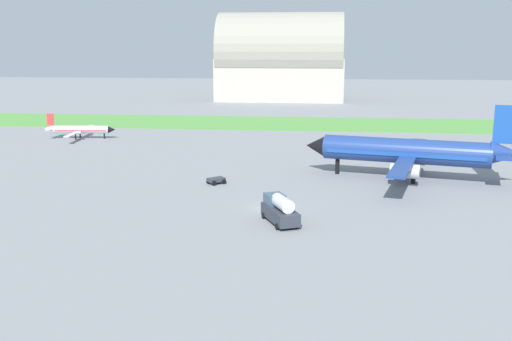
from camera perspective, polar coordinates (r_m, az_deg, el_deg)
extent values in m
plane|color=gray|center=(73.29, 1.35, -3.62)|extent=(600.00, 600.00, 0.00)
cube|color=#549342|center=(153.86, 4.19, 4.54)|extent=(360.00, 28.00, 0.08)
cylinder|color=navy|center=(91.30, 14.16, 1.84)|extent=(24.63, 9.27, 3.73)
cone|color=black|center=(93.59, 5.88, 2.38)|extent=(4.15, 4.34, 3.66)
cone|color=navy|center=(90.96, 23.13, 1.50)|extent=(5.40, 4.36, 3.36)
cube|color=#19479E|center=(91.35, 14.15, 1.67)|extent=(23.32, 9.03, 0.52)
cube|color=navy|center=(83.38, 14.01, 0.46)|extent=(6.07, 16.39, 0.37)
cube|color=navy|center=(99.35, 15.03, 2.20)|extent=(6.07, 16.39, 0.37)
cylinder|color=#B7BABF|center=(86.50, 14.17, -0.04)|extent=(4.43, 2.94, 2.05)
cylinder|color=#B7BABF|center=(96.70, 14.83, 1.15)|extent=(4.43, 2.94, 2.05)
cube|color=#19479E|center=(90.34, 22.91, 4.10)|extent=(3.07, 1.14, 5.43)
cube|color=navy|center=(88.60, 22.76, 1.22)|extent=(3.08, 5.09, 0.30)
cube|color=navy|center=(93.28, 22.64, 1.72)|extent=(3.08, 5.09, 0.30)
cylinder|color=black|center=(93.39, 7.85, 0.40)|extent=(0.67, 0.67, 2.37)
cylinder|color=black|center=(88.86, 14.95, -0.48)|extent=(0.67, 0.67, 2.37)
cylinder|color=black|center=(94.58, 15.28, 0.24)|extent=(0.67, 0.67, 2.37)
cylinder|color=silver|center=(133.63, -16.50, 3.81)|extent=(11.96, 2.83, 1.65)
cone|color=black|center=(131.82, -13.76, 3.85)|extent=(1.80, 1.77, 1.61)
cone|color=silver|center=(135.82, -19.30, 3.84)|extent=(2.44, 1.71, 1.48)
cube|color=red|center=(133.64, -16.50, 3.76)|extent=(11.31, 2.80, 0.23)
cube|color=silver|center=(138.05, -16.07, 3.96)|extent=(2.06, 9.13, 0.16)
cube|color=silver|center=(129.49, -17.22, 3.39)|extent=(2.06, 9.13, 0.16)
cylinder|color=#B7BABF|center=(136.37, -16.08, 3.86)|extent=(1.36, 0.66, 0.53)
cylinder|color=#B7BABF|center=(130.89, -16.81, 3.50)|extent=(1.36, 0.66, 0.53)
cube|color=red|center=(135.47, -19.22, 4.65)|extent=(1.49, 0.35, 2.63)
cube|color=silver|center=(136.78, -19.00, 3.90)|extent=(1.22, 2.39, 0.13)
cube|color=silver|center=(134.64, -19.33, 3.76)|extent=(1.22, 2.39, 0.13)
cylinder|color=black|center=(132.43, -14.42, 3.24)|extent=(0.30, 0.30, 1.15)
cylinder|color=black|center=(135.60, -16.60, 3.32)|extent=(0.30, 0.30, 1.15)
cylinder|color=black|center=(132.53, -17.01, 3.10)|extent=(0.30, 0.30, 1.15)
cube|color=#2D333D|center=(85.96, -3.86, -0.89)|extent=(2.78, 2.73, 0.55)
cylinder|color=black|center=(87.08, -3.66, -0.91)|extent=(0.68, 0.66, 0.70)
cylinder|color=black|center=(85.85, -3.12, -1.09)|extent=(0.68, 0.66, 0.70)
cylinder|color=black|center=(86.21, -4.60, -1.05)|extent=(0.68, 0.66, 0.70)
cylinder|color=black|center=(84.97, -4.07, -1.23)|extent=(0.68, 0.66, 0.70)
cube|color=#2D333D|center=(66.83, 2.34, -4.22)|extent=(4.92, 6.91, 1.40)
cylinder|color=silver|center=(65.74, 2.59, -3.17)|extent=(2.90, 3.89, 1.54)
cube|color=#334C60|center=(68.13, 1.81, -2.77)|extent=(2.82, 2.97, 1.20)
cylinder|color=black|center=(68.69, 0.72, -4.38)|extent=(0.52, 0.74, 0.70)
cylinder|color=black|center=(69.48, 2.60, -4.20)|extent=(0.52, 0.74, 0.70)
cylinder|color=black|center=(64.59, 2.05, -5.45)|extent=(0.52, 0.74, 0.70)
cylinder|color=black|center=(65.43, 4.03, -5.24)|extent=(0.52, 0.74, 0.70)
cube|color=#B2AD9E|center=(222.91, 2.39, 8.78)|extent=(46.18, 25.52, 15.29)
cylinder|color=gray|center=(222.59, 2.41, 11.41)|extent=(45.26, 28.07, 28.07)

